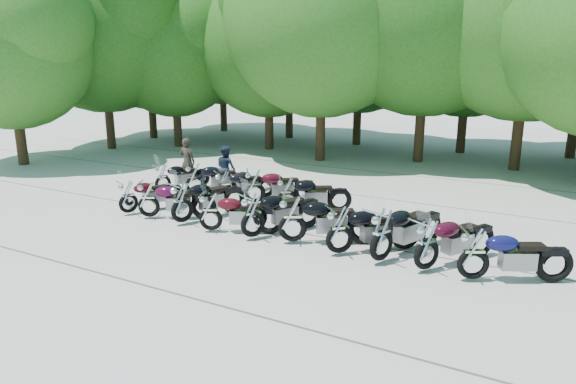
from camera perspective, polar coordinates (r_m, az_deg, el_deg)
The scene contains 30 objects.
ground at distance 12.85m, azimuth -3.21°, elevation -6.23°, with size 90.00×90.00×0.00m, color gray.
tree_0 at distance 31.82m, azimuth -15.31°, elevation 15.61°, with size 7.50×7.50×9.21m.
tree_1 at distance 28.25m, azimuth -12.61°, elevation 15.18°, with size 6.97×6.97×8.55m.
tree_2 at distance 26.77m, azimuth -2.18°, elevation 16.10°, with size 7.31×7.31×8.97m.
tree_3 at distance 23.70m, azimuth 3.82°, elevation 18.74°, with size 8.70×8.70×10.67m.
tree_4 at distance 24.11m, azimuth 15.23°, elevation 18.97°, with size 9.13×9.13×11.20m.
tree_5 at distance 23.57m, azimuth 25.45°, elevation 18.09°, with size 9.04×9.04×11.10m.
tree_9 at distance 34.19m, azimuth -7.41°, elevation 15.97°, with size 7.59×7.59×9.32m.
tree_10 at distance 30.89m, azimuth 0.14°, elevation 16.52°, with size 7.78×7.78×9.55m.
tree_11 at distance 28.51m, azimuth 7.98°, elevation 16.24°, with size 7.56×7.56×9.28m.
tree_12 at distance 27.09m, azimuth 19.56°, elevation 16.17°, with size 7.88×7.88×9.67m.
tree_16 at distance 25.51m, azimuth -28.61°, elevation 13.94°, with size 6.97×6.97×8.55m.
tree_17 at distance 28.52m, azimuth -19.99°, elevation 16.64°, with size 8.31×8.31×10.20m.
motorcycle_0 at distance 16.10m, azimuth -17.36°, elevation -0.41°, with size 0.63×2.07×1.17m, color #3A070E, non-canonical shape.
motorcycle_1 at distance 15.49m, azimuth -15.25°, elevation -0.66°, with size 0.68×2.24×1.27m, color #3C0826, non-canonical shape.
motorcycle_2 at distance 14.73m, azimuth -11.72°, elevation -0.99°, with size 0.74×2.43×1.38m, color black, non-canonical shape.
motorcycle_3 at distance 13.91m, azimuth -8.61°, elevation -2.04°, with size 0.67×2.20×1.24m, color #3C080F, non-canonical shape.
motorcycle_4 at distance 13.24m, azimuth -3.93°, elevation -2.43°, with size 0.75×2.46×1.39m, color black, non-canonical shape.
motorcycle_5 at distance 12.87m, azimuth 0.52°, elevation -2.84°, with size 0.76×2.50×1.41m, color black, non-canonical shape.
motorcycle_6 at distance 12.18m, azimuth 5.78°, elevation -4.06°, with size 0.73×2.40×1.36m, color black, non-canonical shape.
motorcycle_7 at distance 11.85m, azimuth 10.39°, elevation -4.52°, with size 0.78×2.57×1.46m, color black, non-canonical shape.
motorcycle_8 at distance 11.60m, azimuth 15.21°, elevation -5.47°, with size 0.73×2.40×1.36m, color #320614, non-canonical shape.
motorcycle_9 at distance 11.40m, azimuth 19.99°, elevation -6.31°, with size 0.71×2.33×1.32m, color #0E0E3F, non-canonical shape.
motorcycle_10 at distance 18.41m, azimuth -13.77°, elevation 1.62°, with size 0.62×2.05×1.16m, color black, non-canonical shape.
motorcycle_11 at distance 17.80m, azimuth -10.30°, elevation 1.59°, with size 0.69×2.27×1.29m, color black, non-canonical shape.
motorcycle_12 at distance 16.81m, azimuth -7.15°, elevation 0.79°, with size 0.64×2.11×1.19m, color black, non-canonical shape.
motorcycle_13 at distance 16.49m, azimuth -3.70°, elevation 0.79°, with size 0.70×2.30×1.30m, color #3B0813, non-canonical shape.
motorcycle_14 at distance 15.58m, azimuth -0.08°, elevation -0.06°, with size 0.68×2.23×1.26m, color black, non-canonical shape.
rider_0 at distance 19.61m, azimuth -11.12°, elevation 3.41°, with size 0.64×0.42×1.74m, color #2B241D.
rider_1 at distance 18.53m, azimuth -6.90°, elevation 2.70°, with size 0.77×0.60×1.59m, color #1F2940.
Camera 1 is at (6.34, -10.21, 4.53)m, focal length 32.00 mm.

